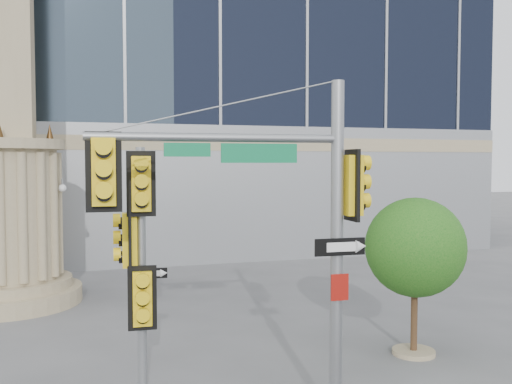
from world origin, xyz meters
name	(u,v)px	position (x,y,z in m)	size (l,w,h in m)	color
monument	(5,126)	(-6.00, 9.00, 5.52)	(4.40, 4.40, 16.60)	#9A8868
main_signal_pole	(277,215)	(-0.79, -1.37, 3.56)	(4.46, 0.56, 5.74)	slate
secondary_signal_pole	(139,254)	(-2.82, 0.38, 2.75)	(0.80, 0.63, 4.68)	slate
street_tree	(416,251)	(3.48, 1.22, 2.37)	(2.31, 2.26, 3.61)	#9A8868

